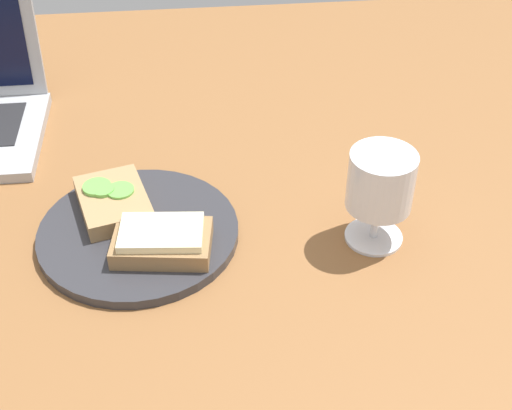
# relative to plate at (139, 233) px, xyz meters

# --- Properties ---
(wooden_table) EXTENTS (1.40, 1.40, 0.03)m
(wooden_table) POSITION_rel_plate_xyz_m (0.05, -0.03, -0.02)
(wooden_table) COLOR brown
(wooden_table) RESTS_ON ground
(plate) EXTENTS (0.24, 0.24, 0.01)m
(plate) POSITION_rel_plate_xyz_m (0.00, 0.00, 0.00)
(plate) COLOR #333338
(plate) RESTS_ON wooden_table
(sandwich_with_cucumber) EXTENTS (0.10, 0.13, 0.03)m
(sandwich_with_cucumber) POSITION_rel_plate_xyz_m (-0.03, 0.04, 0.02)
(sandwich_with_cucumber) COLOR #A88456
(sandwich_with_cucumber) RESTS_ON plate
(sandwich_with_cheese) EXTENTS (0.12, 0.09, 0.03)m
(sandwich_with_cheese) POSITION_rel_plate_xyz_m (0.03, -0.04, 0.02)
(sandwich_with_cheese) COLOR #937047
(sandwich_with_cheese) RESTS_ON plate
(wine_glass) EXTENTS (0.08, 0.08, 0.12)m
(wine_glass) POSITION_rel_plate_xyz_m (0.28, -0.03, 0.07)
(wine_glass) COLOR white
(wine_glass) RESTS_ON wooden_table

